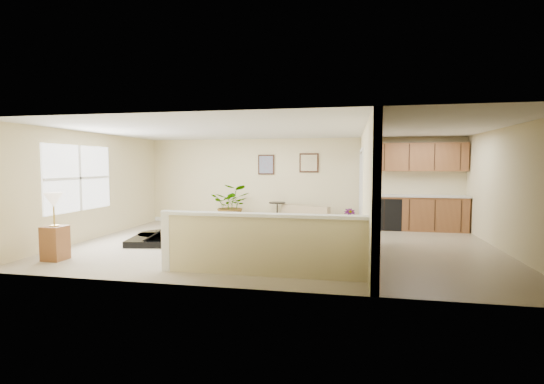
% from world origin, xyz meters
% --- Properties ---
extents(floor, '(9.00, 9.00, 0.00)m').
position_xyz_m(floor, '(0.00, 0.00, 0.00)').
color(floor, tan).
rests_on(floor, ground).
extents(back_wall, '(9.00, 0.04, 2.50)m').
position_xyz_m(back_wall, '(0.00, 3.00, 1.25)').
color(back_wall, beige).
rests_on(back_wall, floor).
extents(front_wall, '(9.00, 0.04, 2.50)m').
position_xyz_m(front_wall, '(0.00, -3.00, 1.25)').
color(front_wall, beige).
rests_on(front_wall, floor).
extents(left_wall, '(0.04, 6.00, 2.50)m').
position_xyz_m(left_wall, '(-4.50, 0.00, 1.25)').
color(left_wall, beige).
rests_on(left_wall, floor).
extents(right_wall, '(0.04, 6.00, 2.50)m').
position_xyz_m(right_wall, '(4.50, 0.00, 1.25)').
color(right_wall, beige).
rests_on(right_wall, floor).
extents(ceiling, '(9.00, 6.00, 0.04)m').
position_xyz_m(ceiling, '(0.00, 0.00, 2.50)').
color(ceiling, silver).
rests_on(ceiling, back_wall).
extents(kitchen_vinyl, '(2.70, 6.00, 0.01)m').
position_xyz_m(kitchen_vinyl, '(3.15, 0.00, 0.00)').
color(kitchen_vinyl, gray).
rests_on(kitchen_vinyl, floor).
extents(interior_partition, '(0.18, 5.99, 2.50)m').
position_xyz_m(interior_partition, '(1.80, 0.25, 1.22)').
color(interior_partition, beige).
rests_on(interior_partition, floor).
extents(pony_half_wall, '(3.42, 0.22, 1.00)m').
position_xyz_m(pony_half_wall, '(0.08, -2.30, 0.52)').
color(pony_half_wall, beige).
rests_on(pony_half_wall, floor).
extents(left_window, '(0.05, 2.15, 1.45)m').
position_xyz_m(left_window, '(-4.49, -0.50, 1.45)').
color(left_window, white).
rests_on(left_window, left_wall).
extents(wall_art_left, '(0.48, 0.04, 0.58)m').
position_xyz_m(wall_art_left, '(-0.95, 2.97, 1.75)').
color(wall_art_left, '#361F13').
rests_on(wall_art_left, back_wall).
extents(wall_mirror, '(0.55, 0.04, 0.55)m').
position_xyz_m(wall_mirror, '(0.30, 2.97, 1.80)').
color(wall_mirror, '#361F13').
rests_on(wall_mirror, back_wall).
extents(kitchen_cabinets, '(2.36, 0.65, 2.33)m').
position_xyz_m(kitchen_cabinets, '(3.19, 2.73, 0.87)').
color(kitchen_cabinets, brown).
rests_on(kitchen_cabinets, floor).
extents(piano, '(1.77, 1.80, 1.29)m').
position_xyz_m(piano, '(-2.66, -0.09, 0.54)').
color(piano, black).
rests_on(piano, floor).
extents(piano_bench, '(0.50, 0.78, 0.49)m').
position_xyz_m(piano_bench, '(-1.53, -0.40, 0.24)').
color(piano_bench, black).
rests_on(piano_bench, floor).
extents(loveseat, '(1.76, 1.36, 0.83)m').
position_xyz_m(loveseat, '(0.13, 2.20, 0.31)').
color(loveseat, tan).
rests_on(loveseat, floor).
extents(accent_table, '(0.47, 0.47, 0.68)m').
position_xyz_m(accent_table, '(-0.56, 2.65, 0.44)').
color(accent_table, black).
rests_on(accent_table, floor).
extents(palm_plant, '(1.16, 1.03, 1.20)m').
position_xyz_m(palm_plant, '(-1.82, 2.39, 0.59)').
color(palm_plant, black).
rests_on(palm_plant, floor).
extents(small_plant, '(0.35, 0.35, 0.57)m').
position_xyz_m(small_plant, '(1.45, 2.46, 0.24)').
color(small_plant, black).
rests_on(small_plant, floor).
extents(lamp_stand, '(0.37, 0.37, 1.24)m').
position_xyz_m(lamp_stand, '(-3.84, -2.05, 0.53)').
color(lamp_stand, brown).
rests_on(lamp_stand, floor).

